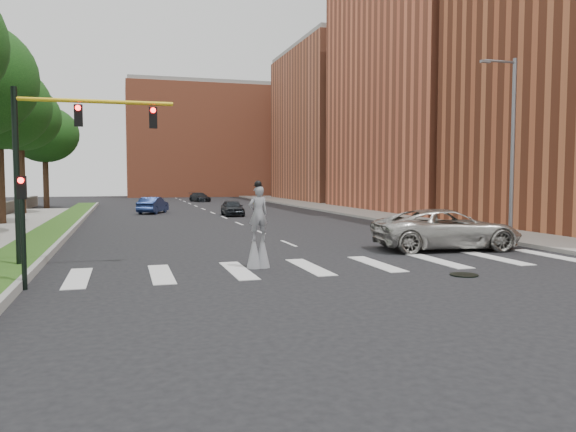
% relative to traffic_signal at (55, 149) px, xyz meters
% --- Properties ---
extents(ground_plane, '(160.00, 160.00, 0.00)m').
position_rel_traffic_signal_xyz_m(ground_plane, '(9.78, -3.00, -4.15)').
color(ground_plane, black).
rests_on(ground_plane, ground).
extents(grass_median, '(2.00, 60.00, 0.25)m').
position_rel_traffic_signal_xyz_m(grass_median, '(-1.72, 17.00, -4.03)').
color(grass_median, '#234A15').
rests_on(grass_median, ground).
extents(median_curb, '(0.20, 60.00, 0.28)m').
position_rel_traffic_signal_xyz_m(median_curb, '(-0.67, 17.00, -4.01)').
color(median_curb, gray).
rests_on(median_curb, ground).
extents(sidewalk_right, '(5.00, 90.00, 0.18)m').
position_rel_traffic_signal_xyz_m(sidewalk_right, '(22.28, 22.00, -4.06)').
color(sidewalk_right, gray).
rests_on(sidewalk_right, ground).
extents(manhole, '(0.90, 0.90, 0.04)m').
position_rel_traffic_signal_xyz_m(manhole, '(12.78, -5.00, -4.13)').
color(manhole, black).
rests_on(manhole, ground).
extents(building_mid, '(16.00, 22.00, 24.00)m').
position_rel_traffic_signal_xyz_m(building_mid, '(31.78, 27.00, 7.85)').
color(building_mid, '#CA623F').
rests_on(building_mid, ground).
extents(building_far, '(16.00, 22.00, 20.00)m').
position_rel_traffic_signal_xyz_m(building_far, '(31.78, 51.00, 5.85)').
color(building_far, '#BB6545').
rests_on(building_far, ground).
extents(building_backdrop, '(26.00, 14.00, 18.00)m').
position_rel_traffic_signal_xyz_m(building_backdrop, '(15.78, 75.00, 4.85)').
color(building_backdrop, '#CA623F').
rests_on(building_backdrop, ground).
extents(streetlight, '(2.05, 0.20, 9.00)m').
position_rel_traffic_signal_xyz_m(streetlight, '(20.68, 3.00, 0.75)').
color(streetlight, slate).
rests_on(streetlight, ground).
extents(traffic_signal, '(5.30, 0.23, 6.20)m').
position_rel_traffic_signal_xyz_m(traffic_signal, '(0.00, 0.00, 0.00)').
color(traffic_signal, black).
rests_on(traffic_signal, ground).
extents(secondary_signal, '(0.25, 0.21, 3.23)m').
position_rel_traffic_signal_xyz_m(secondary_signal, '(-0.52, -3.50, -2.20)').
color(secondary_signal, black).
rests_on(secondary_signal, ground).
extents(stilt_performer, '(0.84, 0.55, 3.07)m').
position_rel_traffic_signal_xyz_m(stilt_performer, '(6.72, -1.62, -2.89)').
color(stilt_performer, black).
rests_on(stilt_performer, ground).
extents(suv_crossing, '(6.72, 3.69, 1.78)m').
position_rel_traffic_signal_xyz_m(suv_crossing, '(15.86, 0.96, -3.26)').
color(suv_crossing, '#B1AEA7').
rests_on(suv_crossing, ground).
extents(car_near, '(1.62, 3.89, 1.32)m').
position_rel_traffic_signal_xyz_m(car_near, '(10.78, 24.81, -3.49)').
color(car_near, black).
rests_on(car_near, ground).
extents(car_mid, '(3.02, 4.63, 1.44)m').
position_rel_traffic_signal_xyz_m(car_mid, '(4.67, 29.72, -3.43)').
color(car_mid, navy).
rests_on(car_mid, ground).
extents(car_far, '(2.73, 4.34, 1.17)m').
position_rel_traffic_signal_xyz_m(car_far, '(11.61, 51.78, -3.56)').
color(car_far, black).
rests_on(car_far, ground).
extents(tree_4, '(6.49, 6.49, 10.85)m').
position_rel_traffic_signal_xyz_m(tree_4, '(-5.83, 29.97, 3.90)').
color(tree_4, black).
rests_on(tree_4, ground).
extents(tree_5, '(6.68, 6.68, 10.33)m').
position_rel_traffic_signal_xyz_m(tree_5, '(-5.32, 40.76, 3.31)').
color(tree_5, black).
rests_on(tree_5, ground).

